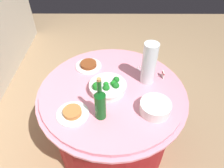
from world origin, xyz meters
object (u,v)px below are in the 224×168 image
object	(u,v)px
broccoli_bowl	(108,87)
label_placard_front	(163,74)
wine_bottle	(100,103)
plate_stack	(155,107)
serving_tongs	(144,71)
food_plate_peanuts	(73,113)
decorative_fruit_vase	(149,65)
food_plate_stir_fry	(89,65)

from	to	relation	value
broccoli_bowl	label_placard_front	bearing A→B (deg)	-70.10
broccoli_bowl	wine_bottle	world-z (taller)	wine_bottle
plate_stack	label_placard_front	distance (m)	0.38
serving_tongs	food_plate_peanuts	world-z (taller)	food_plate_peanuts
food_plate_peanuts	label_placard_front	world-z (taller)	label_placard_front
broccoli_bowl	serving_tongs	size ratio (longest dim) A/B	1.81
broccoli_bowl	wine_bottle	distance (m)	0.26
plate_stack	serving_tongs	distance (m)	0.43
label_placard_front	broccoli_bowl	bearing A→B (deg)	109.90
broccoli_bowl	decorative_fruit_vase	distance (m)	0.35
wine_bottle	label_placard_front	distance (m)	0.64
broccoli_bowl	food_plate_stir_fry	size ratio (longest dim) A/B	1.27
broccoli_bowl	serving_tongs	world-z (taller)	broccoli_bowl
wine_bottle	decorative_fruit_vase	xyz separation A→B (m)	(0.36, -0.35, 0.03)
broccoli_bowl	food_plate_stir_fry	world-z (taller)	broccoli_bowl
label_placard_front	food_plate_peanuts	bearing A→B (deg)	120.14
plate_stack	wine_bottle	world-z (taller)	wine_bottle
plate_stack	food_plate_stir_fry	bearing A→B (deg)	45.04
decorative_fruit_vase	food_plate_peanuts	world-z (taller)	decorative_fruit_vase
wine_bottle	plate_stack	bearing A→B (deg)	-83.30
plate_stack	food_plate_peanuts	xyz separation A→B (m)	(-0.03, 0.56, -0.02)
serving_tongs	label_placard_front	xyz separation A→B (m)	(-0.07, -0.14, 0.03)
decorative_fruit_vase	food_plate_stir_fry	xyz separation A→B (m)	(0.18, 0.48, -0.14)
decorative_fruit_vase	food_plate_stir_fry	size ratio (longest dim) A/B	1.55
label_placard_front	wine_bottle	bearing A→B (deg)	129.91
broccoli_bowl	food_plate_stir_fry	bearing A→B (deg)	30.08
food_plate_stir_fry	serving_tongs	bearing A→B (deg)	-98.24
food_plate_stir_fry	label_placard_front	size ratio (longest dim) A/B	4.00
broccoli_bowl	plate_stack	xyz separation A→B (m)	(-0.20, -0.33, 0.00)
plate_stack	decorative_fruit_vase	distance (m)	0.34
food_plate_stir_fry	decorative_fruit_vase	bearing A→B (deg)	-110.33
plate_stack	broccoli_bowl	bearing A→B (deg)	58.32
food_plate_peanuts	label_placard_front	xyz separation A→B (m)	(0.39, -0.68, 0.01)
wine_bottle	food_plate_peanuts	size ratio (longest dim) A/B	1.53
decorative_fruit_vase	broccoli_bowl	bearing A→B (deg)	110.70
wine_bottle	food_plate_peanuts	distance (m)	0.22
wine_bottle	label_placard_front	bearing A→B (deg)	-50.09
wine_bottle	food_plate_stir_fry	size ratio (longest dim) A/B	1.53
food_plate_stir_fry	label_placard_front	world-z (taller)	label_placard_front
plate_stack	serving_tongs	world-z (taller)	plate_stack
food_plate_stir_fry	wine_bottle	bearing A→B (deg)	-166.40
food_plate_peanuts	serving_tongs	bearing A→B (deg)	-49.26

